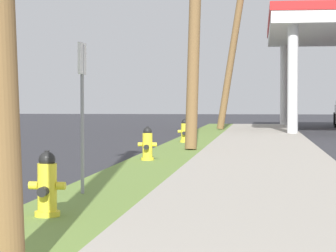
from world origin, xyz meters
TOP-DOWN VIEW (x-y plane):
  - fire_hydrant_nearest at (0.57, 4.31)m, footprint 0.42×0.38m
  - fire_hydrant_second at (0.49, 12.54)m, footprint 0.42×0.38m
  - fire_hydrant_third at (0.57, 19.91)m, footprint 0.42×0.37m
  - utility_pole_background at (1.75, 31.23)m, footprint 2.14×0.48m
  - street_sign_post at (0.47, 6.43)m, footprint 0.05×0.36m

SIDE VIEW (x-z plane):
  - fire_hydrant_nearest at x=0.57m, z-range 0.07..0.82m
  - fire_hydrant_second at x=0.49m, z-range 0.07..0.82m
  - fire_hydrant_third at x=0.57m, z-range 0.07..0.82m
  - street_sign_post at x=0.47m, z-range 0.57..2.69m
  - utility_pole_background at x=1.75m, z-range 0.20..8.48m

